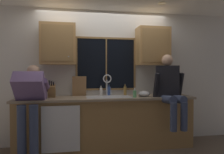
{
  "coord_description": "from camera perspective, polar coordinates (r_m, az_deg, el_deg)",
  "views": [
    {
      "loc": [
        -0.54,
        -3.97,
        1.37
      ],
      "look_at": [
        0.1,
        -0.3,
        1.28
      ],
      "focal_mm": 33.16,
      "sensor_mm": 36.0,
      "label": 1
    }
  ],
  "objects": [
    {
      "name": "bottle_tall_clear",
      "position": [
        3.98,
        3.63,
        -3.75
      ],
      "size": [
        0.06,
        0.06,
        0.22
      ],
      "color": "olive",
      "rests_on": "countertop"
    },
    {
      "name": "ceiling_downlight_right",
      "position": [
        3.86,
        13.7,
        19.13
      ],
      "size": [
        0.14,
        0.14,
        0.01
      ],
      "primitive_type": "cylinder",
      "color": "#FFEAB2"
    },
    {
      "name": "window_mullion_center",
      "position": [
        3.99,
        -1.58,
        3.68
      ],
      "size": [
        0.02,
        0.02,
        0.95
      ],
      "primitive_type": "cube",
      "color": "olive"
    },
    {
      "name": "knife_block",
      "position": [
        3.78,
        -16.27,
        -3.79
      ],
      "size": [
        0.12,
        0.18,
        0.32
      ],
      "color": "olive",
      "rests_on": "countertop"
    },
    {
      "name": "countertop",
      "position": [
        3.73,
        -1.56,
        -5.8
      ],
      "size": [
        3.15,
        0.62,
        0.04
      ],
      "primitive_type": "cube",
      "color": "gray",
      "rests_on": "lower_cabinet_run"
    },
    {
      "name": "back_wall",
      "position": [
        4.06,
        -2.33,
        0.11
      ],
      "size": [
        5.49,
        0.12,
        2.55
      ],
      "primitive_type": "cube",
      "color": "silver",
      "rests_on": "floor"
    },
    {
      "name": "person_sitting_on_counter",
      "position": [
        3.78,
        15.59,
        -2.65
      ],
      "size": [
        0.54,
        0.65,
        1.26
      ],
      "color": "#384260",
      "rests_on": "countertop"
    },
    {
      "name": "cutting_board",
      "position": [
        3.89,
        -9.01,
        -2.52
      ],
      "size": [
        0.26,
        0.1,
        0.37
      ],
      "primitive_type": "cube",
      "rotation": [
        0.21,
        0.0,
        0.0
      ],
      "color": "#997047",
      "rests_on": "countertop"
    },
    {
      "name": "dishwasher_front",
      "position": [
        3.49,
        -13.91,
        -13.76
      ],
      "size": [
        0.6,
        0.02,
        0.74
      ],
      "primitive_type": "cube",
      "color": "white"
    },
    {
      "name": "bottle_green_glass",
      "position": [
        3.97,
        -0.93,
        -3.79
      ],
      "size": [
        0.07,
        0.07,
        0.21
      ],
      "color": "#334C8C",
      "rests_on": "countertop"
    },
    {
      "name": "faucet",
      "position": [
        3.9,
        -1.25,
        -1.44
      ],
      "size": [
        0.18,
        0.09,
        0.4
      ],
      "color": "silver",
      "rests_on": "countertop"
    },
    {
      "name": "mixing_bowl",
      "position": [
        3.81,
        8.86,
        -4.63
      ],
      "size": [
        0.21,
        0.21,
        0.11
      ],
      "primitive_type": "ellipsoid",
      "color": "#B7B7BC",
      "rests_on": "countertop"
    },
    {
      "name": "window_glass",
      "position": [
        4.0,
        -1.61,
        3.67
      ],
      "size": [
        1.1,
        0.02,
        0.95
      ],
      "primitive_type": "cube",
      "color": "black"
    },
    {
      "name": "window_frame_left",
      "position": [
        3.95,
        -9.77,
        3.68
      ],
      "size": [
        0.03,
        0.02,
        0.95
      ],
      "primitive_type": "cube",
      "color": "olive"
    },
    {
      "name": "upper_cabinet_right",
      "position": [
        4.1,
        11.19,
        8.29
      ],
      "size": [
        0.61,
        0.36,
        0.72
      ],
      "color": "#B2844C"
    },
    {
      "name": "bottle_amber_small",
      "position": [
        3.88,
        -3.06,
        -4.01
      ],
      "size": [
        0.05,
        0.05,
        0.2
      ],
      "color": "silver",
      "rests_on": "countertop"
    },
    {
      "name": "window_frame_bottom",
      "position": [
        4.01,
        -1.58,
        -3.38
      ],
      "size": [
        1.17,
        0.02,
        0.04
      ],
      "primitive_type": "cube",
      "color": "olive"
    },
    {
      "name": "window_frame_right",
      "position": [
        4.12,
        6.27,
        3.6
      ],
      "size": [
        0.03,
        0.02,
        0.95
      ],
      "primitive_type": "cube",
      "color": "olive"
    },
    {
      "name": "soap_dispenser",
      "position": [
        3.66,
        6.3,
        -4.59
      ],
      "size": [
        0.06,
        0.07,
        0.17
      ],
      "color": "#59A566",
      "rests_on": "countertop"
    },
    {
      "name": "upper_cabinet_left",
      "position": [
        3.84,
        -14.59,
        8.74
      ],
      "size": [
        0.61,
        0.36,
        0.72
      ],
      "color": "#B2844C"
    },
    {
      "name": "sink",
      "position": [
        3.75,
        -0.94,
        -6.95
      ],
      "size": [
        0.8,
        0.46,
        0.21
      ],
      "color": "#B7B7BC",
      "rests_on": "lower_cabinet_run"
    },
    {
      "name": "window_frame_top",
      "position": [
        4.04,
        -1.59,
        10.67
      ],
      "size": [
        1.17,
        0.02,
        0.04
      ],
      "primitive_type": "cube",
      "color": "olive"
    },
    {
      "name": "lower_cabinet_run",
      "position": [
        3.83,
        -1.6,
        -12.6
      ],
      "size": [
        3.09,
        0.58,
        0.88
      ],
      "primitive_type": "cube",
      "color": "#A07744",
      "rests_on": "floor"
    },
    {
      "name": "person_standing",
      "position": [
        3.48,
        -21.65,
        -5.83
      ],
      "size": [
        0.53,
        0.72,
        1.49
      ],
      "color": "#384260",
      "rests_on": "floor"
    }
  ]
}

